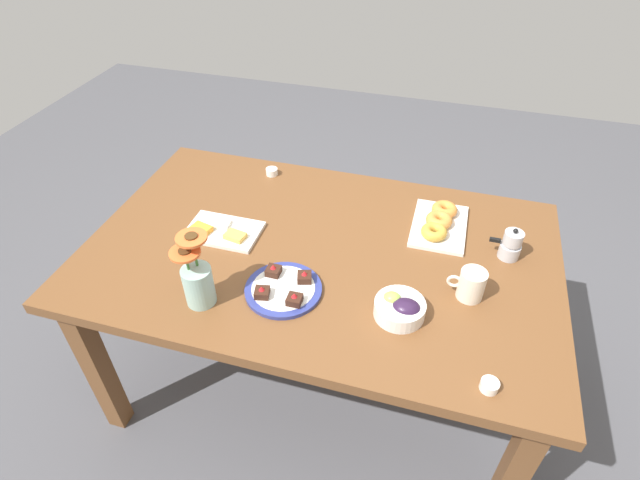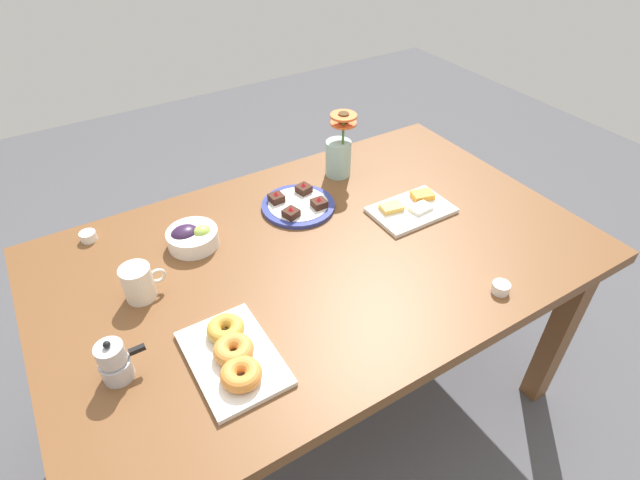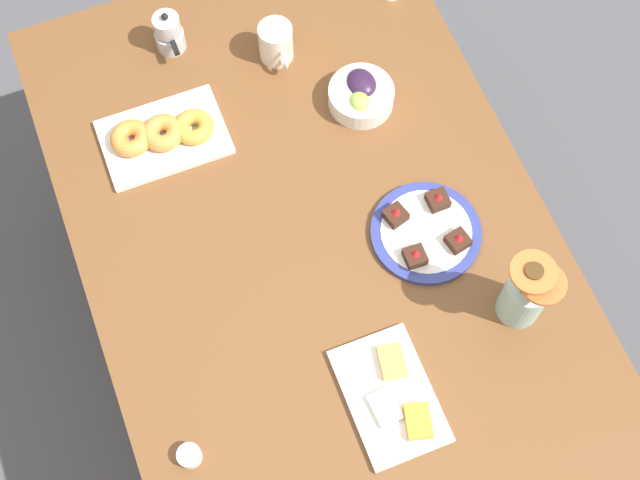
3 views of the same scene
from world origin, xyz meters
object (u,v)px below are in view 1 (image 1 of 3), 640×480
Objects in this scene: jam_cup_honey at (272,171)px; jam_cup_berry at (489,385)px; grape_bowl at (400,308)px; coffee_mug at (471,284)px; dining_table at (320,267)px; flower_vase at (198,281)px; moka_pot at (511,245)px; croissant_platter at (439,223)px; cheese_platter at (222,231)px; dessert_plate at (283,289)px.

jam_cup_honey is 1.21m from jam_cup_berry.
grape_bowl reaches higher than jam_cup_berry.
coffee_mug is 0.96m from jam_cup_honey.
dining_table is at bearing -9.71° from coffee_mug.
moka_pot is at bearing -152.39° from flower_vase.
grape_bowl is 1.27× the size of moka_pot.
croissant_platter is 1.15× the size of flower_vase.
cheese_platter is 0.33m from flower_vase.
coffee_mug is 2.40× the size of jam_cup_berry.
cheese_platter is 1.08× the size of dessert_plate.
flower_vase reaches higher than grape_bowl.
grape_bowl is at bearing 49.45° from moka_pot.
grape_bowl is 3.16× the size of jam_cup_berry.
coffee_mug is at bearing -162.57° from flower_vase.
dining_table is 13.87× the size of coffee_mug.
flower_vase reaches higher than croissant_platter.
grape_bowl is 0.46m from croissant_platter.
grape_bowl is at bearing 144.37° from dining_table.
croissant_platter is (-0.07, -0.46, -0.01)m from grape_bowl.
grape_bowl is 0.60m from flower_vase.
cheese_platter is (0.86, -0.07, -0.04)m from coffee_mug.
coffee_mug reaches higher than jam_cup_berry.
coffee_mug is at bearing 149.59° from jam_cup_honey.
cheese_platter is (0.67, -0.21, -0.02)m from grape_bowl.
moka_pot is (-0.12, -0.23, -0.00)m from coffee_mug.
coffee_mug reaches higher than dessert_plate.
croissant_platter is at bearing -161.37° from cheese_platter.
coffee_mug is at bearing -77.79° from jam_cup_berry.
jam_cup_berry is at bearing 85.11° from moka_pot.
flower_vase is 2.04× the size of moka_pot.
croissant_platter is at bearing -73.29° from jam_cup_berry.
jam_cup_honey reaches higher than dining_table.
croissant_platter is 0.67m from jam_cup_berry.
dessert_plate is 0.26m from flower_vase.
dessert_plate is (0.05, 0.23, 0.10)m from dining_table.
jam_cup_berry is (-0.07, 0.32, -0.04)m from coffee_mug.
moka_pot is (-0.94, 0.26, 0.03)m from jam_cup_honey.
croissant_platter is 5.83× the size of jam_cup_honey.
moka_pot reaches higher than dining_table.
cheese_platter is 5.42× the size of jam_cup_berry.
croissant_platter is at bearing -148.30° from dining_table.
coffee_mug is 0.48× the size of dessert_plate.
moka_pot is (-0.90, -0.47, -0.03)m from flower_vase.
dessert_plate is (0.56, 0.14, -0.04)m from coffee_mug.
jam_cup_honey is at bearing -86.70° from flower_vase.
cheese_platter is 2.18× the size of moka_pot.
coffee_mug is 0.34m from croissant_platter.
jam_cup_berry is at bearing 102.21° from coffee_mug.
cheese_platter is at bearing 2.32° from dining_table.
dessert_plate is at bearing 76.57° from dining_table.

